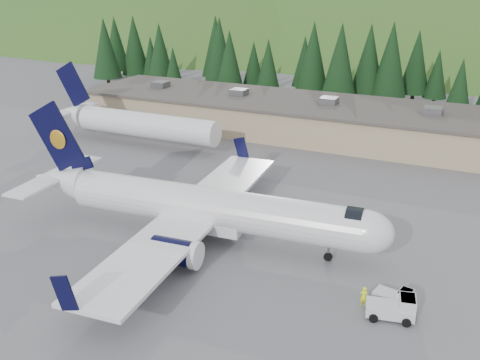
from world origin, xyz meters
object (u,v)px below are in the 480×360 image
at_px(baggage_tug_b, 396,297).
at_px(baggage_tug_a, 395,308).
at_px(airliner, 202,208).
at_px(second_airliner, 131,122).
at_px(terminal_building, 297,116).
at_px(ramp_worker, 364,296).

bearing_deg(baggage_tug_b, baggage_tug_a, -70.51).
distance_m(baggage_tug_a, baggage_tug_b, 1.69).
bearing_deg(baggage_tug_b, airliner, -177.52).
bearing_deg(second_airliner, terminal_building, 38.78).
xyz_separation_m(airliner, ramp_worker, (16.31, -4.61, -2.39)).
xyz_separation_m(baggage_tug_b, terminal_building, (-22.46, 41.56, 1.96)).
height_order(baggage_tug_b, ramp_worker, ramp_worker).
xyz_separation_m(baggage_tug_a, terminal_building, (-22.65, 43.23, 1.80)).
height_order(baggage_tug_a, baggage_tug_b, baggage_tug_a).
relative_size(baggage_tug_a, baggage_tug_b, 1.22).
relative_size(terminal_building, ramp_worker, 43.03).
bearing_deg(baggage_tug_a, second_airliner, 135.93).
relative_size(airliner, terminal_building, 0.51).
bearing_deg(airliner, ramp_worker, -20.10).
relative_size(baggage_tug_b, ramp_worker, 1.84).
distance_m(second_airliner, ramp_worker, 48.29).
distance_m(baggage_tug_b, ramp_worker, 2.48).
xyz_separation_m(airliner, second_airliner, (-23.86, 22.08, 0.11)).
xyz_separation_m(baggage_tug_a, ramp_worker, (-2.39, 0.54, 0.00)).
distance_m(baggage_tug_a, terminal_building, 48.84).
bearing_deg(ramp_worker, terminal_building, -81.32).
xyz_separation_m(airliner, baggage_tug_b, (18.51, -3.48, -2.55)).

